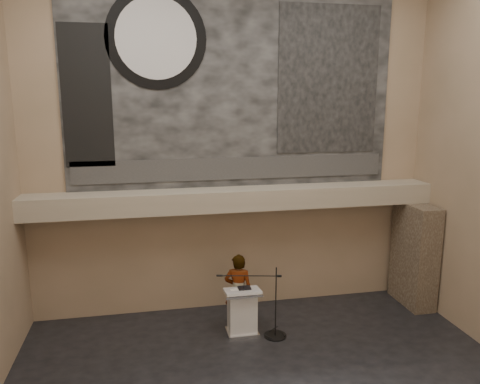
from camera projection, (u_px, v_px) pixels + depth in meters
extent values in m
cube|color=#867155|center=(234.00, 144.00, 11.54)|extent=(10.00, 0.02, 8.50)
cube|color=#867155|center=(412.00, 241.00, 3.87)|extent=(10.00, 0.02, 8.50)
cube|color=gray|center=(237.00, 199.00, 11.42)|extent=(10.00, 0.80, 0.50)
cylinder|color=#B2893D|center=(171.00, 214.00, 11.12)|extent=(0.04, 0.04, 0.06)
cylinder|color=#B2893D|center=(311.00, 207.00, 11.80)|extent=(0.04, 0.04, 0.06)
cube|color=black|center=(234.00, 84.00, 11.22)|extent=(8.00, 0.05, 5.00)
cube|color=#2D2D2D|center=(234.00, 168.00, 11.60)|extent=(7.76, 0.02, 0.55)
cylinder|color=black|center=(156.00, 38.00, 10.63)|extent=(2.30, 0.02, 2.30)
cylinder|color=silver|center=(156.00, 38.00, 10.61)|extent=(1.84, 0.02, 1.84)
cube|color=black|center=(329.00, 80.00, 11.63)|extent=(2.60, 0.02, 3.60)
cube|color=black|center=(87.00, 97.00, 10.58)|extent=(1.10, 0.02, 3.20)
cube|color=#443629|center=(414.00, 254.00, 12.22)|extent=(0.60, 1.40, 2.70)
cube|color=silver|center=(242.00, 332.00, 10.85)|extent=(0.72, 0.55, 0.08)
cube|color=silver|center=(242.00, 311.00, 10.74)|extent=(0.63, 0.44, 0.96)
cube|color=silver|center=(242.00, 291.00, 10.62)|extent=(0.81, 0.57, 0.14)
cube|color=black|center=(244.00, 288.00, 10.66)|extent=(0.29, 0.23, 0.04)
cube|color=silver|center=(236.00, 291.00, 10.55)|extent=(0.24, 0.30, 0.00)
imported|color=silver|center=(238.00, 291.00, 11.00)|extent=(0.77, 0.63, 1.82)
cylinder|color=black|center=(275.00, 336.00, 10.75)|extent=(0.52, 0.52, 0.02)
cylinder|color=black|center=(276.00, 302.00, 10.58)|extent=(0.03, 0.03, 1.67)
cylinder|color=black|center=(248.00, 276.00, 10.47)|extent=(1.38, 0.33, 0.02)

